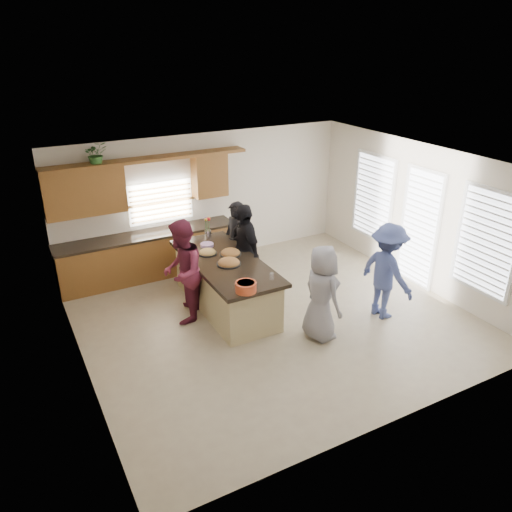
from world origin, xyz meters
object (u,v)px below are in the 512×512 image
woman_left_mid (182,272)px  woman_right_front (322,293)px  salad_bowl (246,286)px  woman_left_back (236,242)px  woman_left_front (244,250)px  woman_right_back (387,271)px  island (226,285)px

woman_left_mid → woman_right_front: woman_left_mid is taller
salad_bowl → woman_left_mid: size_ratio=0.18×
woman_left_back → woman_left_front: woman_left_front is taller
salad_bowl → woman_left_front: size_ratio=0.19×
woman_right_back → woman_right_front: 1.41m
woman_left_back → woman_right_front: (0.29, -2.57, -0.01)m
woman_left_mid → woman_left_front: size_ratio=1.02×
salad_bowl → woman_left_back: (0.88, 2.15, -0.21)m
woman_right_front → woman_right_back: bearing=-91.2°
woman_left_mid → woman_left_front: bearing=134.8°
island → woman_right_back: woman_right_back is taller
salad_bowl → woman_right_front: 1.26m
woman_right_front → salad_bowl: bearing=67.0°
salad_bowl → woman_left_mid: 1.35m
woman_left_back → woman_right_back: size_ratio=0.95×
woman_left_mid → woman_left_back: bearing=151.9°
woman_left_front → woman_right_back: bearing=44.1°
salad_bowl → woman_right_front: size_ratio=0.21×
woman_left_mid → woman_left_front: 1.45m
woman_right_back → woman_left_front: bearing=39.0°
woman_right_back → woman_right_front: size_ratio=1.07×
woman_left_mid → woman_right_back: 3.55m
island → salad_bowl: salad_bowl is taller
woman_left_back → woman_left_mid: 1.77m
salad_bowl → woman_right_back: woman_right_back is taller
salad_bowl → woman_left_mid: bearing=117.3°
woman_left_mid → woman_right_back: bearing=93.1°
island → salad_bowl: bearing=-99.3°
woman_left_mid → woman_right_front: size_ratio=1.12×
salad_bowl → woman_left_front: woman_left_front is taller
woman_left_mid → woman_right_back: size_ratio=1.05×
island → woman_left_back: woman_left_back is taller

